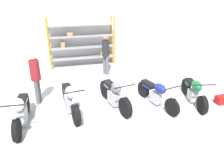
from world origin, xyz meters
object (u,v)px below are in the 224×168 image
motorcycle_white (21,112)px  toolbox (222,100)px  motorcycle_blue (157,93)px  motorcycle_green (194,91)px  motorcycle_silver (70,99)px  person_browsing (35,74)px  person_near_rack (106,51)px  shelving_rack (81,42)px  motorcycle_grey (115,95)px

motorcycle_white → toolbox: 6.39m
motorcycle_blue → motorcycle_green: (1.28, -0.14, -0.02)m
motorcycle_white → motorcycle_silver: bearing=109.5°
motorcycle_white → motorcycle_blue: motorcycle_white is taller
motorcycle_green → toolbox: size_ratio=4.42×
motorcycle_blue → person_browsing: bearing=-121.4°
motorcycle_silver → toolbox: bearing=74.3°
person_browsing → person_near_rack: size_ratio=0.97×
motorcycle_blue → person_browsing: person_browsing is taller
toolbox → motorcycle_silver: bearing=171.3°
shelving_rack → motorcycle_green: bearing=-57.9°
person_near_rack → toolbox: size_ratio=4.07×
motorcycle_grey → toolbox: bearing=66.9°
motorcycle_grey → toolbox: 3.65m
motorcycle_green → person_near_rack: size_ratio=1.09×
person_near_rack → motorcycle_green: bearing=93.9°
shelving_rack → toolbox: (4.02, -5.24, -1.07)m
motorcycle_silver → motorcycle_grey: 1.42m
shelving_rack → motorcycle_silver: 4.65m
motorcycle_white → person_browsing: person_browsing is taller
motorcycle_white → person_near_rack: (3.22, 3.32, 0.63)m
shelving_rack → motorcycle_silver: (-0.96, -4.48, -0.79)m
motorcycle_silver → motorcycle_green: size_ratio=1.08×
shelving_rack → motorcycle_silver: shelving_rack is taller
motorcycle_silver → motorcycle_green: motorcycle_silver is taller
shelving_rack → person_browsing: 4.10m
motorcycle_silver → motorcycle_blue: motorcycle_silver is taller
motorcycle_grey → person_browsing: person_browsing is taller
motorcycle_grey → motorcycle_blue: (1.36, -0.31, 0.02)m
motorcycle_grey → person_near_rack: person_near_rack is taller
motorcycle_green → person_browsing: bearing=-93.2°
motorcycle_blue → toolbox: bearing=65.2°
shelving_rack → toolbox: shelving_rack is taller
person_browsing → toolbox: (5.98, -1.64, -0.89)m
motorcycle_blue → toolbox: size_ratio=4.55×
motorcycle_blue → person_near_rack: person_near_rack is taller
motorcycle_blue → person_browsing: size_ratio=1.15×
motorcycle_grey → motorcycle_green: 2.68m
motorcycle_grey → person_browsing: (-2.42, 0.90, 0.60)m
person_near_rack → motorcycle_white: bearing=16.5°
motorcycle_green → person_browsing: 5.27m
motorcycle_silver → motorcycle_green: (4.06, -0.47, -0.00)m
person_near_rack → motorcycle_blue: bearing=76.9°
motorcycle_blue → motorcycle_white: bearing=-102.7°
motorcycle_grey → motorcycle_blue: size_ratio=1.02×
person_browsing → motorcycle_green: bearing=-179.4°
motorcycle_green → toolbox: 1.01m
motorcycle_grey → toolbox: motorcycle_grey is taller
motorcycle_green → toolbox: motorcycle_green is taller
motorcycle_white → motorcycle_grey: 2.84m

